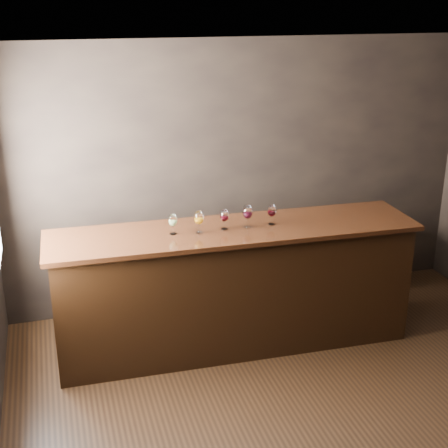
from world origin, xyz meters
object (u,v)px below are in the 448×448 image
object	(u,v)px
bar_counter	(234,290)
back_bar_shelf	(282,265)
glass_red_a	(224,216)
glass_white	(173,221)
glass_red_b	(248,213)
glass_amber	(199,218)
glass_red_c	(272,211)

from	to	relation	value
bar_counter	back_bar_shelf	xyz separation A→B (m)	(0.78, 0.76, -0.18)
glass_red_a	glass_white	bearing A→B (deg)	178.72
back_bar_shelf	glass_red_a	xyz separation A→B (m)	(-0.88, -0.76, 0.92)
glass_red_a	glass_red_b	xyz separation A→B (m)	(0.21, -0.01, 0.02)
glass_white	bar_counter	bearing A→B (deg)	-1.22
back_bar_shelf	glass_red_b	bearing A→B (deg)	-130.60
glass_amber	back_bar_shelf	bearing A→B (deg)	35.01
glass_amber	glass_red_b	distance (m)	0.46
bar_counter	back_bar_shelf	world-z (taller)	bar_counter
bar_counter	back_bar_shelf	bearing A→B (deg)	45.81
bar_counter	glass_red_c	bearing A→B (deg)	1.98
glass_red_a	glass_red_c	size ratio (longest dim) A/B	0.98
back_bar_shelf	glass_white	world-z (taller)	glass_white
glass_red_a	glass_red_c	xyz separation A→B (m)	(0.45, 0.00, 0.00)
bar_counter	glass_amber	bearing A→B (deg)	-174.89
glass_amber	glass_red_c	world-z (taller)	glass_amber
back_bar_shelf	glass_amber	distance (m)	1.65
glass_red_a	glass_red_b	size ratio (longest dim) A/B	0.88
back_bar_shelf	glass_red_b	size ratio (longest dim) A/B	10.72
back_bar_shelf	glass_amber	bearing A→B (deg)	-144.99
glass_amber	glass_red_a	size ratio (longest dim) A/B	1.10
back_bar_shelf	glass_red_a	world-z (taller)	glass_red_a
bar_counter	glass_red_b	bearing A→B (deg)	-2.81
glass_amber	glass_red_c	xyz separation A→B (m)	(0.70, 0.02, -0.01)
bar_counter	glass_white	bearing A→B (deg)	-179.69
glass_white	glass_amber	bearing A→B (deg)	-8.30
glass_white	back_bar_shelf	bearing A→B (deg)	29.15
bar_counter	back_bar_shelf	size ratio (longest dim) A/B	1.48
back_bar_shelf	glass_red_c	bearing A→B (deg)	-119.14
glass_white	glass_amber	world-z (taller)	glass_amber
glass_red_b	back_bar_shelf	bearing A→B (deg)	49.40
glass_red_b	glass_red_c	xyz separation A→B (m)	(0.24, 0.01, -0.01)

